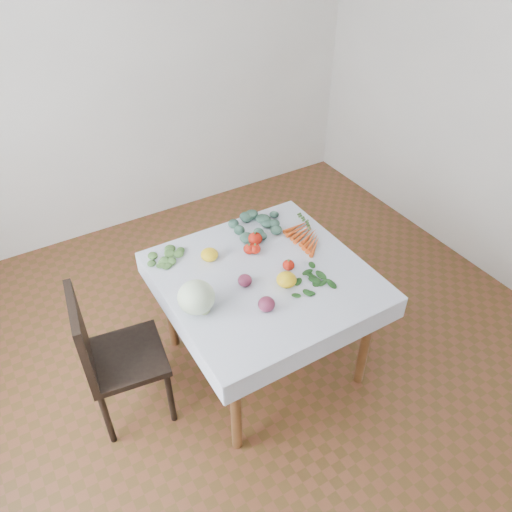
{
  "coord_description": "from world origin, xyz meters",
  "views": [
    {
      "loc": [
        -1.13,
        -1.81,
        2.62
      ],
      "look_at": [
        0.0,
        0.1,
        0.82
      ],
      "focal_mm": 35.0,
      "sensor_mm": 36.0,
      "label": 1
    }
  ],
  "objects": [
    {
      "name": "tablecloth",
      "position": [
        0.0,
        0.0,
        0.75
      ],
      "size": [
        1.12,
        1.12,
        0.01
      ],
      "primitive_type": "cube",
      "color": "white",
      "rests_on": "table"
    },
    {
      "name": "tomato_a",
      "position": [
        0.02,
        0.21,
        0.79
      ],
      "size": [
        0.08,
        0.08,
        0.06
      ],
      "primitive_type": "ellipsoid",
      "rotation": [
        0.0,
        0.0,
        0.27
      ],
      "color": "#AF190B",
      "rests_on": "tablecloth"
    },
    {
      "name": "tomato_c",
      "position": [
        0.05,
        0.19,
        0.79
      ],
      "size": [
        0.08,
        0.08,
        0.06
      ],
      "primitive_type": "ellipsoid",
      "rotation": [
        0.0,
        0.0,
        0.23
      ],
      "color": "#AF190B",
      "rests_on": "tablecloth"
    },
    {
      "name": "onion_a",
      "position": [
        -0.14,
        -0.02,
        0.79
      ],
      "size": [
        0.1,
        0.1,
        0.07
      ],
      "primitive_type": "ellipsoid",
      "rotation": [
        0.0,
        0.0,
        -0.38
      ],
      "color": "#5E1A35",
      "rests_on": "tablecloth"
    },
    {
      "name": "dill_bunch",
      "position": [
        -0.43,
        0.39,
        0.77
      ],
      "size": [
        0.25,
        0.2,
        0.02
      ],
      "color": "#4F7133",
      "rests_on": "tablecloth"
    },
    {
      "name": "tomato_b",
      "position": [
        0.1,
        0.27,
        0.79
      ],
      "size": [
        0.11,
        0.11,
        0.08
      ],
      "primitive_type": "ellipsoid",
      "rotation": [
        0.0,
        0.0,
        0.25
      ],
      "color": "#AF190B",
      "rests_on": "tablecloth"
    },
    {
      "name": "tomatillo_cluster",
      "position": [
        -0.42,
        -0.07,
        0.78
      ],
      "size": [
        0.18,
        0.11,
        0.05
      ],
      "color": "#A5B96B",
      "rests_on": "tablecloth"
    },
    {
      "name": "carrot_bunch",
      "position": [
        0.4,
        0.16,
        0.77
      ],
      "size": [
        0.2,
        0.32,
        0.03
      ],
      "color": "#E55619",
      "rests_on": "tablecloth"
    },
    {
      "name": "kale_bunch",
      "position": [
        0.23,
        0.4,
        0.78
      ],
      "size": [
        0.36,
        0.3,
        0.05
      ],
      "color": "#385C4A",
      "rests_on": "tablecloth"
    },
    {
      "name": "table",
      "position": [
        0.0,
        0.0,
        0.65
      ],
      "size": [
        1.0,
        1.0,
        0.75
      ],
      "color": "brown",
      "rests_on": "ground"
    },
    {
      "name": "basil_bunch",
      "position": [
        0.17,
        -0.17,
        0.76
      ],
      "size": [
        0.28,
        0.2,
        0.01
      ],
      "color": "#204B17",
      "rests_on": "tablecloth"
    },
    {
      "name": "ground",
      "position": [
        0.0,
        0.0,
        0.0
      ],
      "size": [
        4.0,
        4.0,
        0.0
      ],
      "primitive_type": "plane",
      "color": "brown"
    },
    {
      "name": "tomato_d",
      "position": [
        0.14,
        -0.03,
        0.79
      ],
      "size": [
        0.08,
        0.08,
        0.06
      ],
      "primitive_type": "ellipsoid",
      "rotation": [
        0.0,
        0.0,
        -0.09
      ],
      "color": "#AF190B",
      "rests_on": "tablecloth"
    },
    {
      "name": "onion_b",
      "position": [
        -0.14,
        -0.24,
        0.79
      ],
      "size": [
        0.11,
        0.11,
        0.08
      ],
      "primitive_type": "ellipsoid",
      "rotation": [
        0.0,
        0.0,
        -0.23
      ],
      "color": "#5E1A35",
      "rests_on": "tablecloth"
    },
    {
      "name": "back_wall",
      "position": [
        0.0,
        2.0,
        1.35
      ],
      "size": [
        4.0,
        0.04,
        2.7
      ],
      "primitive_type": "cube",
      "color": "white",
      "rests_on": "ground"
    },
    {
      "name": "cabbage",
      "position": [
        -0.45,
        -0.06,
        0.84
      ],
      "size": [
        0.23,
        0.23,
        0.18
      ],
      "primitive_type": "ellipsoid",
      "rotation": [
        0.0,
        0.0,
        0.18
      ],
      "color": "beige",
      "rests_on": "tablecloth"
    },
    {
      "name": "heirloom_front",
      "position": [
        0.06,
        -0.14,
        0.8
      ],
      "size": [
        0.12,
        0.12,
        0.08
      ],
      "primitive_type": "ellipsoid",
      "rotation": [
        0.0,
        0.0,
        0.07
      ],
      "color": "yellow",
      "rests_on": "tablecloth"
    },
    {
      "name": "chair",
      "position": [
        -0.92,
        0.11,
        0.53
      ],
      "size": [
        0.47,
        0.47,
        0.92
      ],
      "color": "black",
      "rests_on": "ground"
    },
    {
      "name": "heirloom_back",
      "position": [
        -0.21,
        0.28,
        0.79
      ],
      "size": [
        0.11,
        0.11,
        0.07
      ],
      "primitive_type": "ellipsoid",
      "rotation": [
        0.0,
        0.0,
        0.11
      ],
      "color": "yellow",
      "rests_on": "tablecloth"
    }
  ]
}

